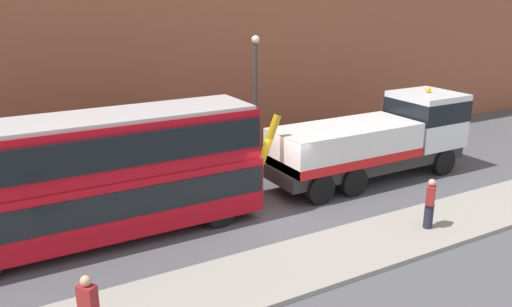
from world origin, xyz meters
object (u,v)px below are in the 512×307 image
(double_decker_bus, at_px, (90,175))
(pedestrian_bystander, at_px, (430,204))
(recovery_tow_truck, at_px, (378,138))
(street_lamp, at_px, (256,89))

(double_decker_bus, height_order, pedestrian_bystander, double_decker_bus)
(recovery_tow_truck, relative_size, street_lamp, 1.74)
(pedestrian_bystander, bearing_deg, double_decker_bus, 27.31)
(street_lamp, bearing_deg, recovery_tow_truck, -50.91)
(recovery_tow_truck, height_order, street_lamp, street_lamp)
(pedestrian_bystander, bearing_deg, recovery_tow_truck, -59.71)
(recovery_tow_truck, xyz_separation_m, double_decker_bus, (-11.83, -0.00, 0.47))
(pedestrian_bystander, height_order, street_lamp, street_lamp)
(recovery_tow_truck, xyz_separation_m, street_lamp, (-3.49, 4.29, 1.71))
(pedestrian_bystander, distance_m, street_lamp, 9.57)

